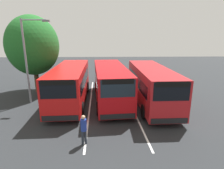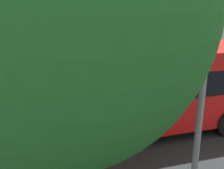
{
  "view_description": "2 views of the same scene",
  "coord_description": "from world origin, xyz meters",
  "px_view_note": "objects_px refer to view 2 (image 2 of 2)",
  "views": [
    {
      "loc": [
        14.88,
        -0.3,
        5.64
      ],
      "look_at": [
        -1.22,
        0.21,
        1.29
      ],
      "focal_mm": 29.2,
      "sensor_mm": 36.0,
      "label": 1
    },
    {
      "loc": [
        -3.87,
        -12.4,
        4.86
      ],
      "look_at": [
        -0.93,
        -1.48,
        1.3
      ],
      "focal_mm": 45.45,
      "sensor_mm": 36.0,
      "label": 2
    }
  ],
  "objects_px": {
    "street_lamp": "(202,35)",
    "depot_tree": "(58,7)",
    "bus_far_left": "(143,88)",
    "bus_center_right": "(110,52)",
    "bus_center_left": "(114,66)"
  },
  "relations": [
    {
      "from": "street_lamp",
      "to": "depot_tree",
      "type": "distance_m",
      "value": 3.45
    },
    {
      "from": "bus_far_left",
      "to": "bus_center_right",
      "type": "relative_size",
      "value": 1.0
    },
    {
      "from": "bus_center_left",
      "to": "bus_center_right",
      "type": "distance_m",
      "value": 3.47
    },
    {
      "from": "bus_far_left",
      "to": "depot_tree",
      "type": "relative_size",
      "value": 1.22
    },
    {
      "from": "bus_center_left",
      "to": "depot_tree",
      "type": "xyz_separation_m",
      "value": [
        -3.03,
        -7.49,
        2.97
      ]
    },
    {
      "from": "bus_center_right",
      "to": "depot_tree",
      "type": "bearing_deg",
      "value": -110.07
    },
    {
      "from": "bus_far_left",
      "to": "street_lamp",
      "type": "bearing_deg",
      "value": -89.53
    },
    {
      "from": "street_lamp",
      "to": "bus_far_left",
      "type": "bearing_deg",
      "value": 3.79
    },
    {
      "from": "bus_far_left",
      "to": "street_lamp",
      "type": "relative_size",
      "value": 1.33
    },
    {
      "from": "bus_center_right",
      "to": "street_lamp",
      "type": "height_order",
      "value": "street_lamp"
    },
    {
      "from": "street_lamp",
      "to": "bus_center_left",
      "type": "bearing_deg",
      "value": 3.72
    },
    {
      "from": "bus_center_right",
      "to": "street_lamp",
      "type": "xyz_separation_m",
      "value": [
        -0.46,
        -10.09,
        2.3
      ]
    },
    {
      "from": "street_lamp",
      "to": "depot_tree",
      "type": "xyz_separation_m",
      "value": [
        -3.29,
        -0.8,
        0.67
      ]
    },
    {
      "from": "street_lamp",
      "to": "depot_tree",
      "type": "bearing_deg",
      "value": 105.12
    },
    {
      "from": "bus_far_left",
      "to": "street_lamp",
      "type": "height_order",
      "value": "street_lamp"
    }
  ]
}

